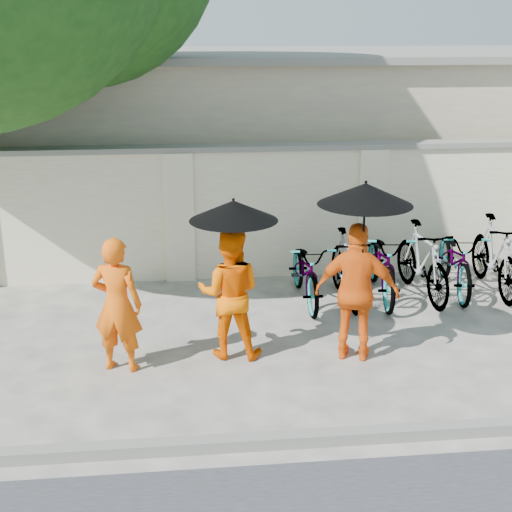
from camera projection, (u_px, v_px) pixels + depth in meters
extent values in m
plane|color=#B7AFA0|center=(269.00, 364.00, 8.38)|extent=(80.00, 80.00, 0.00)
cube|color=slate|center=(291.00, 440.00, 6.76)|extent=(40.00, 0.16, 0.12)
cube|color=silver|center=(307.00, 212.00, 11.20)|extent=(20.00, 0.30, 2.00)
cube|color=beige|center=(323.00, 137.00, 14.71)|extent=(14.00, 6.00, 3.20)
imported|color=#F25B0A|center=(117.00, 305.00, 8.04)|extent=(0.66, 0.53, 1.59)
imported|color=#FF6600|center=(230.00, 293.00, 8.40)|extent=(0.87, 0.73, 1.58)
cylinder|color=black|center=(234.00, 249.00, 8.15)|extent=(0.02, 0.02, 0.92)
cone|color=black|center=(234.00, 210.00, 8.01)|extent=(1.01, 1.01, 0.23)
imported|color=orange|center=(357.00, 292.00, 8.31)|extent=(1.06, 0.69, 1.67)
cylinder|color=black|center=(363.00, 241.00, 8.03)|extent=(0.02, 0.02, 1.08)
cone|color=black|center=(365.00, 194.00, 7.87)|extent=(1.07, 1.07, 0.24)
imported|color=gray|center=(306.00, 271.00, 10.14)|extent=(0.64, 1.79, 0.94)
imported|color=gray|center=(346.00, 268.00, 10.17)|extent=(0.50, 1.70, 1.01)
imported|color=gray|center=(383.00, 263.00, 10.33)|extent=(0.87, 2.01, 1.03)
imported|color=gray|center=(422.00, 261.00, 10.33)|extent=(0.67, 1.84, 1.08)
imported|color=gray|center=(456.00, 260.00, 10.54)|extent=(0.90, 1.94, 0.98)
imported|color=gray|center=(495.00, 256.00, 10.53)|extent=(0.63, 1.88, 1.11)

